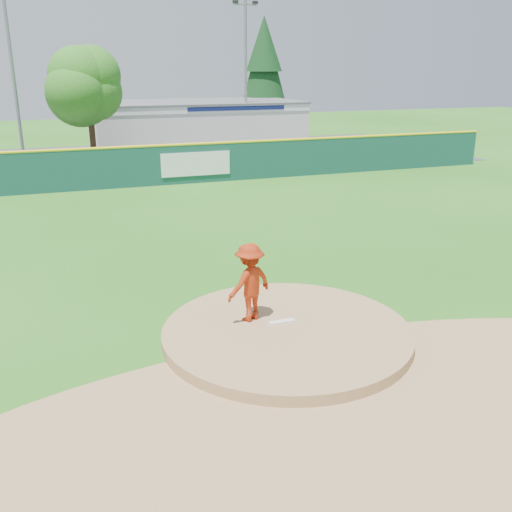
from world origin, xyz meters
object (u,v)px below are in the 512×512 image
object	(u,v)px
deciduous_tree	(88,88)
light_pole_right	(246,69)
van	(91,160)
conifer_tree	(264,69)
pitcher	(250,282)
pool_building_grp	(195,124)
light_pole_left	(11,61)

from	to	relation	value
deciduous_tree	light_pole_right	world-z (taller)	light_pole_right
van	conifer_tree	world-z (taller)	conifer_tree
pitcher	light_pole_right	distance (m)	30.19
van	light_pole_right	distance (m)	13.71
pitcher	van	bearing A→B (deg)	-107.71
pool_building_grp	conifer_tree	distance (m)	8.95
pool_building_grp	light_pole_right	bearing A→B (deg)	-44.95
pool_building_grp	light_pole_left	size ratio (longest dim) A/B	1.38
light_pole_left	light_pole_right	world-z (taller)	light_pole_left
pitcher	pool_building_grp	bearing A→B (deg)	-124.10
deciduous_tree	conifer_tree	world-z (taller)	conifer_tree
light_pole_right	light_pole_left	bearing A→B (deg)	-172.41
pool_building_grp	light_pole_left	distance (m)	13.72
deciduous_tree	light_pole_right	bearing A→B (deg)	19.98
light_pole_right	pitcher	bearing A→B (deg)	-108.78
pitcher	pool_building_grp	world-z (taller)	pool_building_grp
pitcher	pool_building_grp	distance (m)	31.97
van	pitcher	bearing A→B (deg)	161.02
pitcher	van	world-z (taller)	pitcher
pool_building_grp	van	bearing A→B (deg)	-132.92
deciduous_tree	light_pole_left	size ratio (longest dim) A/B	0.67
pitcher	van	xyz separation A→B (m)	(-1.73, 22.30, -0.44)
pitcher	light_pole_left	world-z (taller)	light_pole_left
pitcher	conifer_tree	xyz separation A→B (m)	(13.62, 35.28, 4.39)
pitcher	van	distance (m)	22.37
deciduous_tree	light_pole_left	world-z (taller)	light_pole_left
light_pole_left	light_pole_right	size ratio (longest dim) A/B	1.10
pitcher	conifer_tree	world-z (taller)	conifer_tree
conifer_tree	light_pole_right	xyz separation A→B (m)	(-4.00, -7.00, 0.00)
pitcher	light_pole_right	world-z (taller)	light_pole_right
light_pole_left	conifer_tree	bearing A→B (deg)	25.35
pitcher	light_pole_right	size ratio (longest dim) A/B	0.18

